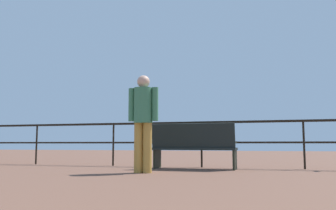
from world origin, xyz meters
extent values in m
cube|color=black|center=(0.00, 9.91, 1.01)|extent=(21.74, 0.05, 0.05)
cube|color=black|center=(0.00, 9.91, 0.55)|extent=(21.74, 0.04, 0.04)
cylinder|color=black|center=(-4.35, 9.91, 0.50)|extent=(0.04, 0.04, 1.01)
cylinder|color=black|center=(-2.17, 9.91, 0.50)|extent=(0.04, 0.04, 1.01)
cylinder|color=black|center=(0.00, 9.91, 0.50)|extent=(0.04, 0.04, 1.01)
cylinder|color=black|center=(2.17, 9.91, 0.50)|extent=(0.04, 0.04, 1.01)
cube|color=black|center=(-0.04, 9.34, 0.42)|extent=(1.76, 0.51, 0.05)
cube|color=black|center=(-0.04, 9.13, 0.68)|extent=(1.75, 0.17, 0.53)
cube|color=black|center=(0.79, 9.33, 0.21)|extent=(0.05, 0.43, 0.42)
cube|color=black|center=(0.80, 9.52, 0.56)|extent=(0.04, 0.33, 0.04)
cube|color=black|center=(-0.88, 9.36, 0.21)|extent=(0.05, 0.43, 0.42)
cube|color=black|center=(-0.87, 9.55, 0.56)|extent=(0.04, 0.33, 0.04)
cylinder|color=#AF8336|center=(-0.64, 8.06, 0.45)|extent=(0.16, 0.16, 0.90)
cylinder|color=#AF8336|center=(-0.82, 8.06, 0.45)|extent=(0.16, 0.16, 0.90)
cylinder|color=#397451|center=(-0.73, 8.06, 1.23)|extent=(0.34, 0.34, 0.65)
cylinder|color=#397451|center=(-0.50, 8.06, 1.25)|extent=(0.12, 0.12, 0.61)
cylinder|color=#397451|center=(-0.96, 8.06, 1.25)|extent=(0.12, 0.12, 0.61)
sphere|color=tan|center=(-0.73, 8.06, 1.67)|extent=(0.24, 0.24, 0.24)
camera|label=1|loc=(1.55, 1.87, 0.52)|focal=38.37mm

